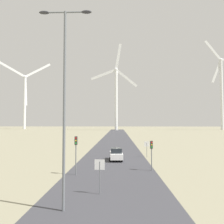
{
  "coord_description": "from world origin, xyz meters",
  "views": [
    {
      "loc": [
        0.73,
        -6.83,
        5.59
      ],
      "look_at": [
        0.0,
        18.73,
        6.82
      ],
      "focal_mm": 35.0,
      "sensor_mm": 36.0,
      "label": 1
    }
  ],
  "objects_px": {
    "traffic_light_post_near_left": "(76,147)",
    "traffic_light_post_near_right": "(152,149)",
    "stop_sign_near": "(100,170)",
    "wind_turbine_center": "(221,87)",
    "stop_sign_far": "(147,146)",
    "wind_turbine_far_left": "(25,96)",
    "streetlamp": "(65,87)",
    "wind_turbine_left": "(116,92)",
    "car_approaching": "(116,154)"
  },
  "relations": [
    {
      "from": "stop_sign_far",
      "to": "wind_turbine_center",
      "type": "bearing_deg",
      "value": 60.75
    },
    {
      "from": "wind_turbine_center",
      "to": "car_approaching",
      "type": "bearing_deg",
      "value": -120.26
    },
    {
      "from": "wind_turbine_far_left",
      "to": "traffic_light_post_near_left",
      "type": "bearing_deg",
      "value": -64.75
    },
    {
      "from": "car_approaching",
      "to": "wind_turbine_far_left",
      "type": "xyz_separation_m",
      "value": [
        -78.94,
        149.33,
        27.45
      ]
    },
    {
      "from": "traffic_light_post_near_right",
      "to": "car_approaching",
      "type": "xyz_separation_m",
      "value": [
        -4.18,
        6.9,
        -1.63
      ]
    },
    {
      "from": "stop_sign_near",
      "to": "wind_turbine_center",
      "type": "distance_m",
      "value": 176.12
    },
    {
      "from": "traffic_light_post_near_left",
      "to": "traffic_light_post_near_right",
      "type": "height_order",
      "value": "traffic_light_post_near_left"
    },
    {
      "from": "stop_sign_far",
      "to": "wind_turbine_center",
      "type": "distance_m",
      "value": 157.49
    },
    {
      "from": "wind_turbine_far_left",
      "to": "traffic_light_post_near_right",
      "type": "bearing_deg",
      "value": -61.98
    },
    {
      "from": "stop_sign_far",
      "to": "traffic_light_post_near_left",
      "type": "xyz_separation_m",
      "value": [
        -9.14,
        -12.14,
        1.23
      ]
    },
    {
      "from": "stop_sign_near",
      "to": "wind_turbine_left",
      "type": "distance_m",
      "value": 144.75
    },
    {
      "from": "traffic_light_post_near_right",
      "to": "wind_turbine_center",
      "type": "bearing_deg",
      "value": 62.22
    },
    {
      "from": "streetlamp",
      "to": "traffic_light_post_near_right",
      "type": "distance_m",
      "value": 14.78
    },
    {
      "from": "streetlamp",
      "to": "traffic_light_post_near_left",
      "type": "bearing_deg",
      "value": 96.38
    },
    {
      "from": "streetlamp",
      "to": "traffic_light_post_near_right",
      "type": "xyz_separation_m",
      "value": [
        7.35,
        11.67,
        -5.32
      ]
    },
    {
      "from": "stop_sign_near",
      "to": "wind_turbine_center",
      "type": "relative_size",
      "value": 0.04
    },
    {
      "from": "wind_turbine_center",
      "to": "streetlamp",
      "type": "bearing_deg",
      "value": -118.12
    },
    {
      "from": "car_approaching",
      "to": "traffic_light_post_near_left",
      "type": "bearing_deg",
      "value": -114.85
    },
    {
      "from": "stop_sign_far",
      "to": "traffic_light_post_near_left",
      "type": "bearing_deg",
      "value": -126.96
    },
    {
      "from": "stop_sign_near",
      "to": "wind_turbine_far_left",
      "type": "height_order",
      "value": "wind_turbine_far_left"
    },
    {
      "from": "traffic_light_post_near_left",
      "to": "wind_turbine_center",
      "type": "relative_size",
      "value": 0.06
    },
    {
      "from": "stop_sign_far",
      "to": "wind_turbine_left",
      "type": "xyz_separation_m",
      "value": [
        -6.13,
        124.11,
        25.94
      ]
    },
    {
      "from": "wind_turbine_far_left",
      "to": "wind_turbine_center",
      "type": "distance_m",
      "value": 159.79
    },
    {
      "from": "traffic_light_post_near_left",
      "to": "wind_turbine_far_left",
      "type": "height_order",
      "value": "wind_turbine_far_left"
    },
    {
      "from": "stop_sign_far",
      "to": "traffic_light_post_near_right",
      "type": "xyz_separation_m",
      "value": [
        -0.73,
        -9.91,
        0.77
      ]
    },
    {
      "from": "traffic_light_post_near_left",
      "to": "wind_turbine_far_left",
      "type": "relative_size",
      "value": 0.07
    },
    {
      "from": "traffic_light_post_near_left",
      "to": "wind_turbine_left",
      "type": "xyz_separation_m",
      "value": [
        3.0,
        136.25,
        24.71
      ]
    },
    {
      "from": "streetlamp",
      "to": "wind_turbine_far_left",
      "type": "relative_size",
      "value": 0.22
    },
    {
      "from": "stop_sign_far",
      "to": "traffic_light_post_near_right",
      "type": "relative_size",
      "value": 0.73
    },
    {
      "from": "stop_sign_far",
      "to": "wind_turbine_far_left",
      "type": "height_order",
      "value": "wind_turbine_far_left"
    },
    {
      "from": "traffic_light_post_near_left",
      "to": "traffic_light_post_near_right",
      "type": "relative_size",
      "value": 1.19
    },
    {
      "from": "stop_sign_near",
      "to": "wind_turbine_far_left",
      "type": "distance_m",
      "value": 184.0
    },
    {
      "from": "traffic_light_post_near_right",
      "to": "wind_turbine_far_left",
      "type": "relative_size",
      "value": 0.06
    },
    {
      "from": "stop_sign_far",
      "to": "wind_turbine_far_left",
      "type": "bearing_deg",
      "value": 119.82
    },
    {
      "from": "stop_sign_far",
      "to": "wind_turbine_center",
      "type": "xyz_separation_m",
      "value": [
        75.45,
        134.73,
        30.98
      ]
    },
    {
      "from": "wind_turbine_left",
      "to": "stop_sign_far",
      "type": "bearing_deg",
      "value": -87.17
    },
    {
      "from": "traffic_light_post_near_left",
      "to": "wind_turbine_center",
      "type": "xyz_separation_m",
      "value": [
        84.59,
        146.87,
        29.75
      ]
    },
    {
      "from": "wind_turbine_left",
      "to": "car_approaching",
      "type": "bearing_deg",
      "value": -89.45
    },
    {
      "from": "streetlamp",
      "to": "wind_turbine_left",
      "type": "height_order",
      "value": "wind_turbine_left"
    },
    {
      "from": "stop_sign_near",
      "to": "traffic_light_post_near_right",
      "type": "relative_size",
      "value": 0.78
    },
    {
      "from": "wind_turbine_far_left",
      "to": "wind_turbine_center",
      "type": "relative_size",
      "value": 0.84
    },
    {
      "from": "stop_sign_far",
      "to": "wind_turbine_center",
      "type": "relative_size",
      "value": 0.04
    },
    {
      "from": "traffic_light_post_near_left",
      "to": "wind_turbine_far_left",
      "type": "bearing_deg",
      "value": 115.25
    },
    {
      "from": "stop_sign_far",
      "to": "wind_turbine_far_left",
      "type": "xyz_separation_m",
      "value": [
        -83.86,
        146.31,
        26.59
      ]
    },
    {
      "from": "traffic_light_post_near_right",
      "to": "wind_turbine_center",
      "type": "xyz_separation_m",
      "value": [
        76.18,
        144.64,
        30.21
      ]
    },
    {
      "from": "traffic_light_post_near_right",
      "to": "wind_turbine_center",
      "type": "distance_m",
      "value": 166.25
    },
    {
      "from": "wind_turbine_far_left",
      "to": "wind_turbine_left",
      "type": "relative_size",
      "value": 0.91
    },
    {
      "from": "wind_turbine_far_left",
      "to": "wind_turbine_left",
      "type": "height_order",
      "value": "wind_turbine_left"
    },
    {
      "from": "streetlamp",
      "to": "traffic_light_post_near_right",
      "type": "height_order",
      "value": "streetlamp"
    },
    {
      "from": "car_approaching",
      "to": "streetlamp",
      "type": "bearing_deg",
      "value": -99.69
    }
  ]
}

